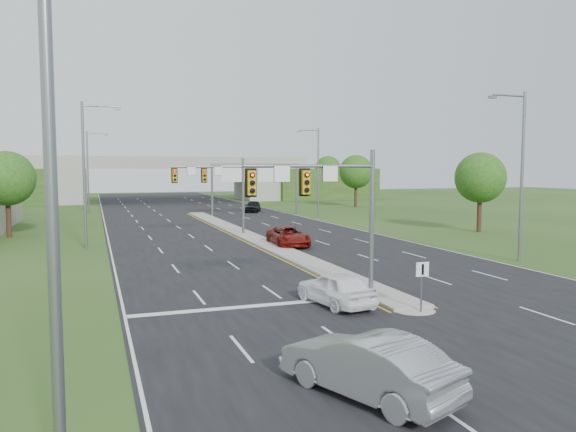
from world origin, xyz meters
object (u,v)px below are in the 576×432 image
(sign_gantry, at_px, (254,175))
(overpass, at_px, (167,182))
(signal_mast_far, at_px, (219,184))
(car_white, at_px, (335,288))
(car_far_c, at_px, (253,206))
(car_silver, at_px, (367,365))
(car_far_a, at_px, (288,236))
(keep_right_sign, at_px, (422,278))
(signal_mast_near, at_px, (330,197))

(sign_gantry, distance_m, overpass, 35.75)
(signal_mast_far, xyz_separation_m, sign_gantry, (8.95, 19.99, 0.51))
(signal_mast_far, bearing_deg, car_white, -91.17)
(overpass, relative_size, car_far_c, 17.17)
(car_silver, bearing_deg, sign_gantry, -125.82)
(car_silver, bearing_deg, car_far_c, -125.88)
(car_far_a, bearing_deg, keep_right_sign, -90.94)
(overpass, height_order, car_white, overpass)
(keep_right_sign, relative_size, sign_gantry, 0.19)
(signal_mast_near, height_order, overpass, overpass)
(sign_gantry, relative_size, car_white, 2.60)
(sign_gantry, height_order, car_silver, sign_gantry)
(signal_mast_near, bearing_deg, sign_gantry, 78.75)
(sign_gantry, distance_m, car_silver, 57.96)
(overpass, bearing_deg, sign_gantry, -79.21)
(keep_right_sign, bearing_deg, car_far_a, 85.97)
(keep_right_sign, bearing_deg, overpass, 90.00)
(signal_mast_far, distance_m, keep_right_sign, 29.71)
(car_far_a, distance_m, car_far_c, 34.39)
(overpass, xyz_separation_m, car_far_a, (1.50, -63.26, -2.79))
(sign_gantry, bearing_deg, signal_mast_far, -114.11)
(signal_mast_near, distance_m, car_white, 4.43)
(signal_mast_far, relative_size, overpass, 0.09)
(signal_mast_far, xyz_separation_m, car_far_c, (10.29, 25.58, -3.91))
(signal_mast_far, xyz_separation_m, overpass, (2.26, 55.07, -1.17))
(keep_right_sign, bearing_deg, signal_mast_far, 94.39)
(overpass, distance_m, car_silver, 91.68)
(signal_mast_far, relative_size, car_silver, 1.35)
(signal_mast_near, bearing_deg, car_far_a, 77.38)
(signal_mast_near, height_order, sign_gantry, signal_mast_near)
(car_silver, bearing_deg, car_far_a, -128.12)
(signal_mast_far, distance_m, car_white, 27.22)
(signal_mast_near, xyz_separation_m, keep_right_sign, (2.26, -4.45, -3.21))
(car_white, distance_m, car_silver, 10.00)
(sign_gantry, relative_size, overpass, 0.14)
(car_silver, distance_m, car_far_a, 29.19)
(sign_gantry, relative_size, car_far_c, 2.48)
(signal_mast_far, relative_size, car_far_c, 1.50)
(car_silver, relative_size, car_far_a, 0.96)
(car_far_c, bearing_deg, car_silver, -80.62)
(keep_right_sign, height_order, sign_gantry, sign_gantry)
(overpass, distance_m, car_far_c, 30.68)
(overpass, bearing_deg, keep_right_sign, -90.00)
(keep_right_sign, xyz_separation_m, car_silver, (-6.09, -6.92, -0.64))
(signal_mast_far, distance_m, car_silver, 36.77)
(car_silver, bearing_deg, overpass, -116.86)
(sign_gantry, relative_size, car_far_a, 2.15)
(signal_mast_far, height_order, overpass, overpass)
(sign_gantry, bearing_deg, keep_right_sign, -97.70)
(keep_right_sign, xyz_separation_m, overpass, (0.00, 84.53, 2.04))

